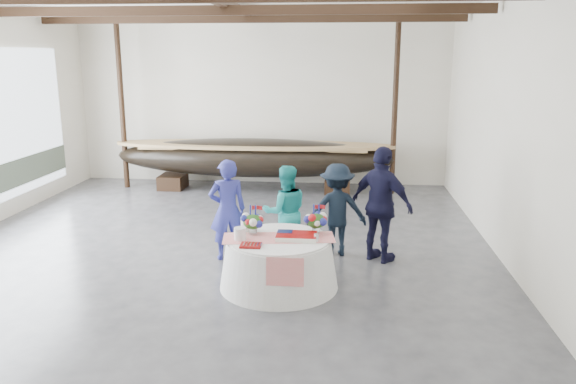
# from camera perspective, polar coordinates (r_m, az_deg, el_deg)

# --- Properties ---
(floor) EXTENTS (10.00, 12.00, 0.01)m
(floor) POSITION_cam_1_polar(r_m,az_deg,el_deg) (10.07, -7.63, -6.40)
(floor) COLOR #3D3D42
(floor) RESTS_ON ground
(wall_back) EXTENTS (10.00, 0.02, 4.50)m
(wall_back) POSITION_cam_1_polar(r_m,az_deg,el_deg) (15.40, -2.76, 9.27)
(wall_back) COLOR silver
(wall_back) RESTS_ON ground
(wall_right) EXTENTS (0.02, 12.00, 4.50)m
(wall_right) POSITION_cam_1_polar(r_m,az_deg,el_deg) (9.66, 22.28, 5.61)
(wall_right) COLOR silver
(wall_right) RESTS_ON ground
(pavilion_structure) EXTENTS (9.80, 11.76, 4.50)m
(pavilion_structure) POSITION_cam_1_polar(r_m,az_deg,el_deg) (10.30, -7.25, 16.74)
(pavilion_structure) COLOR black
(pavilion_structure) RESTS_ON ground
(longboat_display) EXTENTS (7.26, 1.45, 1.36)m
(longboat_display) POSITION_cam_1_polar(r_m,az_deg,el_deg) (14.58, -3.53, 3.53)
(longboat_display) COLOR black
(longboat_display) RESTS_ON ground
(banquet_table) EXTENTS (1.80, 1.80, 0.77)m
(banquet_table) POSITION_cam_1_polar(r_m,az_deg,el_deg) (8.58, -0.94, -7.14)
(banquet_table) COLOR silver
(banquet_table) RESTS_ON ground
(tabletop_items) EXTENTS (1.73, 0.97, 0.40)m
(tabletop_items) POSITION_cam_1_polar(r_m,az_deg,el_deg) (8.53, -0.71, -3.46)
(tabletop_items) COLOR red
(tabletop_items) RESTS_ON banquet_table
(guest_woman_blue) EXTENTS (0.74, 0.61, 1.75)m
(guest_woman_blue) POSITION_cam_1_polar(r_m,az_deg,el_deg) (9.64, -6.16, -1.80)
(guest_woman_blue) COLOR navy
(guest_woman_blue) RESTS_ON ground
(guest_woman_teal) EXTENTS (0.93, 0.80, 1.63)m
(guest_woman_teal) POSITION_cam_1_polar(r_m,az_deg,el_deg) (9.67, -0.26, -2.04)
(guest_woman_teal) COLOR teal
(guest_woman_teal) RESTS_ON ground
(guest_man_left) EXTENTS (1.12, 0.73, 1.63)m
(guest_man_left) POSITION_cam_1_polar(r_m,az_deg,el_deg) (9.85, 4.99, -1.80)
(guest_man_left) COLOR black
(guest_man_left) RESTS_ON ground
(guest_man_right) EXTENTS (1.22, 1.08, 1.99)m
(guest_man_right) POSITION_cam_1_polar(r_m,az_deg,el_deg) (9.57, 9.50, -1.30)
(guest_man_right) COLOR black
(guest_man_right) RESTS_ON ground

